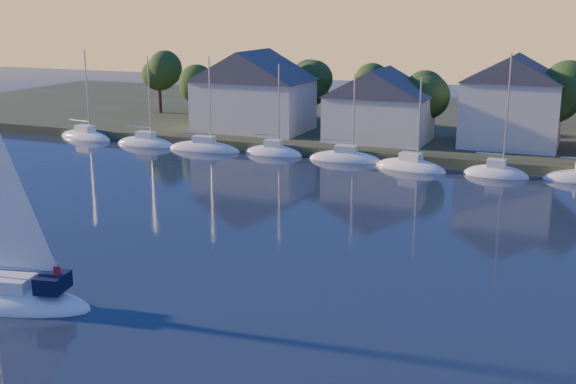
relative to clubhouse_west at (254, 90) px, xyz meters
The scene contains 8 objects.
shoreline_land 28.43m from the clubhouse_west, 37.69° to the left, with size 160.00×50.00×2.00m, color #363E24.
wooden_dock 23.56m from the clubhouse_west, 15.26° to the right, with size 120.00×3.00×1.00m, color brown.
clubhouse_west is the anchor object (origin of this frame).
clubhouse_centre 16.05m from the clubhouse_west, ahead, with size 11.55×8.40×8.08m.
clubhouse_east 30.02m from the clubhouse_west, ahead, with size 10.50×8.40×9.80m.
tree_line 24.55m from the clubhouse_west, 11.77° to the left, with size 93.40×5.40×8.90m.
moored_fleet 20.96m from the clubhouse_west, 26.56° to the right, with size 79.50×2.40×12.05m.
hero_sailboat 52.62m from the clubhouse_west, 79.17° to the right, with size 9.69×4.94×14.40m.
Camera 1 is at (15.55, -21.10, 15.70)m, focal length 45.00 mm.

